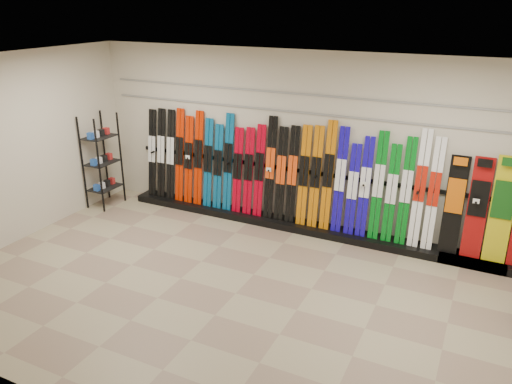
% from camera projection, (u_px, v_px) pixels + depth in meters
% --- Properties ---
extents(floor, '(8.00, 8.00, 0.00)m').
position_uv_depth(floor, '(236.00, 293.00, 6.77)').
color(floor, gray).
rests_on(floor, ground).
extents(back_wall, '(8.00, 0.00, 8.00)m').
position_uv_depth(back_wall, '(305.00, 142.00, 8.32)').
color(back_wall, beige).
rests_on(back_wall, floor).
extents(left_wall, '(0.00, 5.00, 5.00)m').
position_uv_depth(left_wall, '(11.00, 151.00, 7.86)').
color(left_wall, beige).
rests_on(left_wall, floor).
extents(ceiling, '(8.00, 8.00, 0.00)m').
position_uv_depth(ceiling, '(232.00, 68.00, 5.69)').
color(ceiling, silver).
rests_on(ceiling, back_wall).
extents(ski_rack_base, '(8.00, 0.40, 0.12)m').
position_uv_depth(ski_rack_base, '(310.00, 228.00, 8.57)').
color(ski_rack_base, black).
rests_on(ski_rack_base, floor).
extents(skis, '(5.37, 0.25, 1.83)m').
position_uv_depth(skis, '(276.00, 172.00, 8.56)').
color(skis, black).
rests_on(skis, ski_rack_base).
extents(snowboards, '(1.57, 0.24, 1.57)m').
position_uv_depth(snowboards, '(501.00, 213.00, 7.17)').
color(snowboards, black).
rests_on(snowboards, ski_rack_base).
extents(accessory_rack, '(0.40, 0.60, 1.77)m').
position_uv_depth(accessory_rack, '(102.00, 161.00, 9.40)').
color(accessory_rack, black).
rests_on(accessory_rack, floor).
extents(slatwall_rail_0, '(7.60, 0.02, 0.03)m').
position_uv_depth(slatwall_rail_0, '(305.00, 113.00, 8.13)').
color(slatwall_rail_0, gray).
rests_on(slatwall_rail_0, back_wall).
extents(slatwall_rail_1, '(7.60, 0.02, 0.03)m').
position_uv_depth(slatwall_rail_1, '(306.00, 94.00, 8.02)').
color(slatwall_rail_1, gray).
rests_on(slatwall_rail_1, back_wall).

